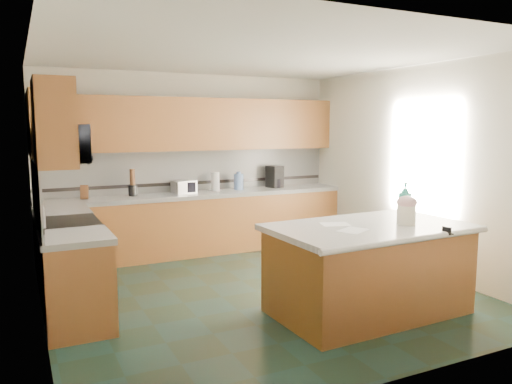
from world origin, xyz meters
TOP-DOWN VIEW (x-y plane):
  - floor at (0.00, 0.00)m, footprint 4.60×4.60m
  - ceiling at (0.00, 0.00)m, footprint 4.60×4.60m
  - wall_back at (0.00, 2.32)m, footprint 4.60×0.04m
  - wall_front at (0.00, -2.32)m, footprint 4.60×0.04m
  - wall_left at (-2.32, 0.00)m, footprint 0.04×4.60m
  - wall_right at (2.32, 0.00)m, footprint 0.04×4.60m
  - back_base_cab at (0.00, 2.00)m, footprint 4.60×0.60m
  - back_countertop at (0.00, 2.00)m, footprint 4.60×0.64m
  - back_upper_cab at (0.00, 2.13)m, footprint 4.60×0.33m
  - back_backsplash at (0.00, 2.29)m, footprint 4.60×0.02m
  - back_accent_band at (0.00, 2.28)m, footprint 4.60×0.01m
  - left_base_cab_rear at (-2.00, 1.29)m, footprint 0.60×0.82m
  - left_counter_rear at (-2.00, 1.29)m, footprint 0.64×0.82m
  - left_base_cab_front at (-2.00, -0.24)m, footprint 0.60×0.72m
  - left_counter_front at (-2.00, -0.24)m, footprint 0.64×0.72m
  - left_backsplash at (-2.29, 0.55)m, footprint 0.02×2.30m
  - left_accent_band at (-2.28, 0.55)m, footprint 0.01×2.30m
  - left_upper_cab_rear at (-2.13, 1.42)m, footprint 0.33×1.09m
  - left_upper_cab_front at (-2.13, -0.24)m, footprint 0.33×0.72m
  - range_body at (-2.00, 0.50)m, footprint 0.60×0.76m
  - range_oven_door at (-1.71, 0.50)m, footprint 0.02×0.68m
  - range_cooktop at (-2.00, 0.50)m, footprint 0.62×0.78m
  - range_handle at (-1.68, 0.50)m, footprint 0.02×0.66m
  - range_backguard at (-2.26, 0.50)m, footprint 0.06×0.76m
  - microwave at (-2.00, 0.50)m, footprint 0.50×0.73m
  - island_base at (0.74, -1.08)m, footprint 1.95×1.16m
  - island_top at (0.74, -1.08)m, footprint 2.05×1.26m
  - island_bullnose at (0.74, -1.67)m, footprint 2.01×0.13m
  - treat_jar at (1.09, -1.22)m, footprint 0.21×0.21m
  - treat_jar_lid at (1.09, -1.22)m, footprint 0.21×0.21m
  - treat_jar_knob at (1.09, -1.22)m, footprint 0.07×0.02m
  - treat_jar_knob_end_l at (1.06, -1.22)m, footprint 0.04×0.04m
  - treat_jar_knob_end_r at (1.13, -1.22)m, footprint 0.04×0.04m
  - soap_bottle_island at (1.24, -1.03)m, footprint 0.21×0.21m
  - paper_sheet_a at (0.43, -1.22)m, footprint 0.36×0.32m
  - paper_sheet_b at (0.44, -0.90)m, footprint 0.33×0.28m
  - clamp_body at (1.20, -1.65)m, footprint 0.04×0.09m
  - clamp_handle at (1.20, -1.71)m, footprint 0.01×0.06m
  - knife_block at (-1.64, 2.05)m, footprint 0.13×0.16m
  - utensil_crock at (-0.97, 2.08)m, footprint 0.13×0.13m
  - utensil_bundle at (-0.97, 2.08)m, footprint 0.07×0.07m
  - toaster_oven at (-0.22, 2.05)m, footprint 0.37×0.29m
  - toaster_oven_door at (-0.22, 1.95)m, footprint 0.29×0.01m
  - paper_towel at (0.30, 2.10)m, footprint 0.13×0.13m
  - paper_towel_base at (0.30, 2.10)m, footprint 0.19×0.19m
  - water_jug at (0.68, 2.06)m, footprint 0.15×0.15m
  - water_jug_neck at (0.68, 2.06)m, footprint 0.07×0.07m
  - coffee_maker at (1.32, 2.08)m, footprint 0.26×0.27m
  - coffee_carafe at (1.32, 2.03)m, footprint 0.15×0.15m
  - soap_bottle_back at (1.32, 2.05)m, footprint 0.12×0.12m
  - soap_back_cap at (1.32, 2.05)m, footprint 0.02×0.02m
  - window_light_proxy at (2.29, -0.20)m, footprint 0.02×1.40m

SIDE VIEW (x-z plane):
  - floor at x=0.00m, z-range 0.00..0.00m
  - range_oven_door at x=-1.71m, z-range 0.12..0.68m
  - back_base_cab at x=0.00m, z-range 0.00..0.86m
  - left_base_cab_rear at x=-2.00m, z-range 0.00..0.86m
  - left_base_cab_front at x=-2.00m, z-range 0.00..0.86m
  - island_base at x=0.74m, z-range 0.00..0.86m
  - range_body at x=-2.00m, z-range 0.00..0.88m
  - range_handle at x=-1.68m, z-range 0.77..0.79m
  - back_countertop at x=0.00m, z-range 0.86..0.92m
  - left_counter_rear at x=-2.00m, z-range 0.86..0.92m
  - left_counter_front at x=-2.00m, z-range 0.86..0.92m
  - island_top at x=0.74m, z-range 0.86..0.92m
  - island_bullnose at x=0.74m, z-range 0.86..0.92m
  - range_cooktop at x=-2.00m, z-range 0.88..0.92m
  - clamp_handle at x=1.20m, z-range 0.90..0.92m
  - paper_sheet_a at x=0.43m, z-range 0.92..0.92m
  - paper_sheet_b at x=0.44m, z-range 0.92..0.92m
  - paper_towel_base at x=0.30m, z-range 0.92..0.93m
  - clamp_body at x=1.20m, z-range 0.89..0.97m
  - coffee_carafe at x=1.32m, z-range 0.92..1.07m
  - utensil_crock at x=-0.97m, z-range 0.92..1.08m
  - knife_block at x=-1.64m, z-range 0.91..1.12m
  - toaster_oven at x=-0.22m, z-range 0.92..1.11m
  - toaster_oven_door at x=-0.22m, z-range 0.94..1.09m
  - treat_jar at x=1.09m, z-range 0.92..1.12m
  - range_backguard at x=-2.26m, z-range 0.93..1.11m
  - soap_bottle_back at x=1.32m, z-range 0.92..1.14m
  - back_accent_band at x=0.00m, z-range 1.02..1.06m
  - left_accent_band at x=-2.28m, z-range 1.02..1.06m
  - water_jug at x=0.68m, z-range 0.92..1.17m
  - paper_towel at x=0.30m, z-range 0.92..1.21m
  - coffee_maker at x=1.32m, z-range 0.92..1.27m
  - soap_bottle_island at x=1.24m, z-range 0.92..1.33m
  - treat_jar_lid at x=1.09m, z-range 1.08..1.21m
  - soap_back_cap at x=1.32m, z-range 1.14..1.17m
  - water_jug_neck at x=0.68m, z-range 1.17..1.20m
  - utensil_bundle at x=-0.97m, z-range 1.08..1.31m
  - treat_jar_knob at x=1.09m, z-range 1.18..1.21m
  - treat_jar_knob_end_l at x=1.06m, z-range 1.18..1.21m
  - treat_jar_knob_end_r at x=1.13m, z-range 1.18..1.21m
  - back_backsplash at x=0.00m, z-range 0.92..1.55m
  - left_backsplash at x=-2.29m, z-range 0.92..1.55m
  - wall_back at x=0.00m, z-range 0.00..2.70m
  - wall_front at x=0.00m, z-range 0.00..2.70m
  - wall_left at x=-2.32m, z-range 0.00..2.70m
  - wall_right at x=2.32m, z-range 0.00..2.70m
  - window_light_proxy at x=2.29m, z-range 0.95..2.05m
  - microwave at x=-2.00m, z-range 1.53..1.94m
  - back_upper_cab at x=0.00m, z-range 1.55..2.33m
  - left_upper_cab_rear at x=-2.13m, z-range 1.55..2.33m
  - left_upper_cab_front at x=-2.13m, z-range 1.55..2.33m
  - ceiling at x=0.00m, z-range 2.70..2.70m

